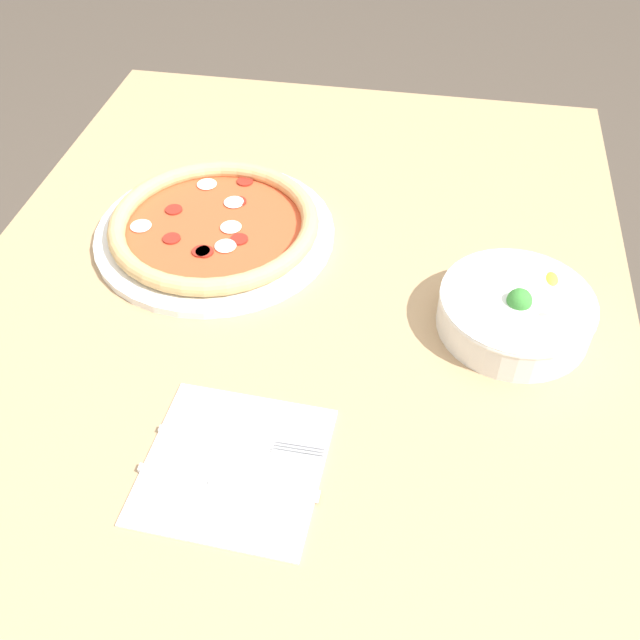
# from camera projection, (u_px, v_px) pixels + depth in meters

# --- Properties ---
(ground_plane) EXTENTS (8.00, 8.00, 0.00)m
(ground_plane) POSITION_uv_depth(u_px,v_px,m) (307.00, 535.00, 1.54)
(ground_plane) COLOR #4C4238
(dining_table) EXTENTS (1.12, 0.92, 0.75)m
(dining_table) POSITION_uv_depth(u_px,v_px,m) (301.00, 327.00, 1.09)
(dining_table) COLOR tan
(dining_table) RESTS_ON ground_plane
(pizza) EXTENTS (0.36, 0.36, 0.04)m
(pizza) POSITION_uv_depth(u_px,v_px,m) (215.00, 227.00, 1.06)
(pizza) COLOR white
(pizza) RESTS_ON dining_table
(bowl) EXTENTS (0.20, 0.20, 0.07)m
(bowl) POSITION_uv_depth(u_px,v_px,m) (516.00, 310.00, 0.92)
(bowl) COLOR white
(bowl) RESTS_ON dining_table
(napkin) EXTENTS (0.20, 0.20, 0.00)m
(napkin) POSITION_uv_depth(u_px,v_px,m) (234.00, 465.00, 0.78)
(napkin) COLOR white
(napkin) RESTS_ON dining_table
(fork) EXTENTS (0.02, 0.19, 0.00)m
(fork) POSITION_uv_depth(u_px,v_px,m) (239.00, 441.00, 0.80)
(fork) COLOR silver
(fork) RESTS_ON napkin
(knife) EXTENTS (0.02, 0.20, 0.01)m
(knife) POSITION_uv_depth(u_px,v_px,m) (220.00, 481.00, 0.77)
(knife) COLOR silver
(knife) RESTS_ON napkin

